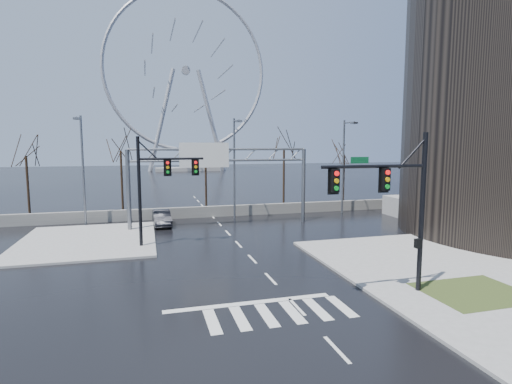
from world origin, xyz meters
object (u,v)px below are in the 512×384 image
object	(u,v)px
signal_mast_far	(156,181)
sign_gantry	(217,170)
ferris_wheel	(186,77)
car	(162,218)
signal_mast_near	(399,198)

from	to	relation	value
signal_mast_far	sign_gantry	size ratio (longest dim) A/B	0.49
ferris_wheel	car	bearing A→B (deg)	-97.46
signal_mast_near	sign_gantry	size ratio (longest dim) A/B	0.49
ferris_wheel	car	world-z (taller)	ferris_wheel
signal_mast_far	car	bearing A→B (deg)	85.43
signal_mast_near	ferris_wheel	bearing A→B (deg)	90.08
sign_gantry	car	xyz separation A→B (m)	(-4.87, 1.78, -4.46)
sign_gantry	ferris_wheel	bearing A→B (deg)	86.16
signal_mast_far	sign_gantry	distance (m)	8.14
signal_mast_near	ferris_wheel	size ratio (longest dim) A/B	0.16
signal_mast_near	ferris_wheel	distance (m)	101.29
ferris_wheel	signal_mast_near	bearing A→B (deg)	-89.92
signal_mast_near	signal_mast_far	world-z (taller)	same
car	signal_mast_near	bearing A→B (deg)	-66.15
signal_mast_near	car	xyz separation A→B (m)	(-10.39, 20.78, -4.15)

